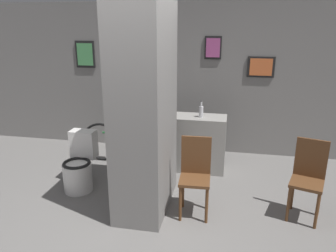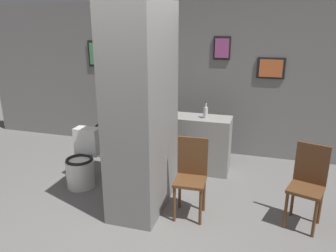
% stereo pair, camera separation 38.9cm
% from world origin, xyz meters
% --- Properties ---
extents(ground_plane, '(14.00, 14.00, 0.00)m').
position_xyz_m(ground_plane, '(0.00, 0.00, 0.00)').
color(ground_plane, slate).
extents(wall_back, '(8.00, 0.09, 2.60)m').
position_xyz_m(wall_back, '(0.00, 2.63, 1.30)').
color(wall_back, gray).
rests_on(wall_back, ground_plane).
extents(pillar_center, '(0.60, 1.15, 2.60)m').
position_xyz_m(pillar_center, '(0.05, 0.58, 1.30)').
color(pillar_center, gray).
rests_on(pillar_center, ground_plane).
extents(counter_shelf, '(1.25, 0.44, 0.88)m').
position_xyz_m(counter_shelf, '(0.37, 1.77, 0.44)').
color(counter_shelf, gray).
rests_on(counter_shelf, ground_plane).
extents(toilet, '(0.40, 0.56, 0.80)m').
position_xyz_m(toilet, '(-0.98, 0.82, 0.33)').
color(toilet, white).
rests_on(toilet, ground_plane).
extents(chair_near_pillar, '(0.38, 0.38, 0.96)m').
position_xyz_m(chair_near_pillar, '(0.67, 0.52, 0.53)').
color(chair_near_pillar, brown).
rests_on(chair_near_pillar, ground_plane).
extents(chair_by_doorway, '(0.45, 0.45, 0.96)m').
position_xyz_m(chair_by_doorway, '(1.99, 0.69, 0.53)').
color(chair_by_doorway, brown).
rests_on(chair_by_doorway, ground_plane).
extents(bicycle, '(1.59, 0.42, 0.72)m').
position_xyz_m(bicycle, '(-0.59, 1.79, 0.35)').
color(bicycle, black).
rests_on(bicycle, ground_plane).
extents(bottle_tall, '(0.07, 0.07, 0.26)m').
position_xyz_m(bottle_tall, '(0.61, 1.74, 0.97)').
color(bottle_tall, silver).
rests_on(bottle_tall, counter_shelf).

